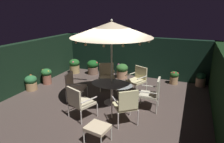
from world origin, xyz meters
name	(u,v)px	position (x,y,z in m)	size (l,w,h in m)	color
ground_plane	(107,101)	(0.00, 0.00, -0.01)	(7.22, 6.51, 0.02)	#4E403A
hedge_backdrop_rear	(134,56)	(0.00, 3.10, 0.92)	(7.22, 0.30, 1.83)	black
hedge_backdrop_left	(28,65)	(-3.46, 0.00, 0.92)	(0.30, 6.51, 1.83)	black
hedge_backdrop_right	(224,92)	(3.46, 0.00, 0.92)	(0.30, 6.51, 1.83)	black
patio_dining_table	(112,88)	(0.21, -0.07, 0.55)	(1.41, 0.95, 0.70)	silver
patio_umbrella	(112,29)	(0.21, -0.07, 2.45)	(2.55, 2.55, 2.75)	silver
patio_chair_north	(138,78)	(0.77, 1.13, 0.57)	(0.78, 0.78, 0.98)	beige
patio_chair_northeast	(107,75)	(-0.48, 1.07, 0.56)	(0.84, 0.83, 0.99)	silver
patio_chair_east	(74,85)	(-1.09, -0.33, 0.55)	(0.69, 0.71, 0.96)	silver
patio_chair_southeast	(79,101)	(-0.26, -1.32, 0.54)	(0.81, 0.80, 0.97)	silver
patio_chair_south	(126,104)	(1.06, -1.10, 0.60)	(0.83, 0.83, 1.04)	silver
patio_chair_southwest	(152,92)	(1.54, 0.02, 0.58)	(0.65, 0.61, 1.03)	beige
ottoman_footrest	(98,128)	(0.70, -2.09, 0.38)	(0.58, 0.54, 0.43)	silver
potted_plant_left_near	(93,67)	(-1.84, 2.42, 0.36)	(0.54, 0.54, 0.69)	#86634F
potted_plant_back_right	(47,76)	(-3.01, 0.50, 0.37)	(0.43, 0.43, 0.66)	#A5624C
potted_plant_left_far	(201,80)	(2.99, 2.73, 0.28)	(0.38, 0.38, 0.56)	tan
potted_plant_right_near	(74,66)	(-2.76, 2.23, 0.36)	(0.51, 0.51, 0.70)	tan
potted_plant_back_left	(122,71)	(-0.33, 2.44, 0.35)	(0.54, 0.54, 0.66)	tan
potted_plant_right_far	(174,77)	(1.95, 2.58, 0.30)	(0.37, 0.37, 0.55)	tan
potted_plant_back_center	(31,82)	(-3.12, -0.27, 0.31)	(0.46, 0.46, 0.59)	tan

